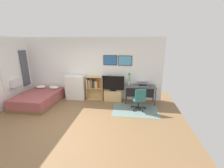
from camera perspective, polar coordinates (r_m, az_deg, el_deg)
ground_plane at (r=5.05m, az=-14.36°, el=-14.63°), size 7.20×7.20×0.00m
wall_back_with_posters at (r=6.77m, az=-7.45°, el=5.82°), size 6.12×0.09×2.70m
area_rug at (r=5.87m, az=8.81°, el=-9.74°), size 1.70×1.20×0.01m
bed at (r=7.00m, az=-25.98°, el=-4.90°), size 1.46×1.95×0.58m
dresser at (r=6.93m, az=-13.57°, el=-1.23°), size 0.84×0.46×1.07m
bookshelf at (r=6.71m, az=-6.91°, el=-0.73°), size 0.73×0.30×1.03m
tv_stand at (r=6.63m, az=0.40°, el=-4.34°), size 0.77×0.41×0.46m
television at (r=6.44m, az=0.38°, el=0.26°), size 0.96×0.16×0.65m
desk at (r=6.47m, az=10.69°, el=-1.67°), size 1.23×0.58×0.74m
office_chair at (r=5.71m, az=10.34°, el=-5.59°), size 0.58×0.57×0.86m
laptop at (r=6.44m, az=11.48°, el=0.13°), size 0.46×0.49×0.18m
computer_mouse at (r=6.34m, az=14.24°, el=-0.79°), size 0.06×0.10×0.03m
bamboo_vase at (r=6.43m, az=6.52°, el=1.96°), size 0.09×0.11×0.51m
wine_glass at (r=6.24m, az=7.48°, el=0.42°), size 0.07×0.07×0.18m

